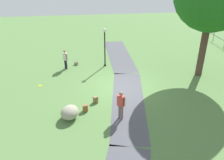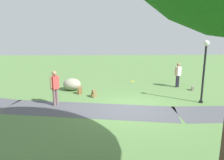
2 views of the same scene
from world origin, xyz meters
name	(u,v)px [view 2 (image 2 of 2)]	position (x,y,z in m)	size (l,w,h in m)	color
ground_plane	(130,108)	(0.00, 0.00, 0.00)	(48.00, 48.00, 0.00)	#537840
footpath_segment_mid	(89,110)	(1.95, 0.18, 0.00)	(8.22, 3.25, 0.01)	#4A4B52
lamp_post	(205,65)	(-3.71, -0.71, 1.96)	(0.28, 0.28, 3.14)	black
lawn_boulder	(72,84)	(3.23, -3.36, 0.37)	(1.40, 1.31, 0.74)	gray
woman_with_handbag	(178,73)	(-3.54, -3.90, 0.91)	(0.44, 0.40, 1.58)	black
man_near_boulder	(55,86)	(3.61, -0.56, 1.00)	(0.41, 0.43, 1.71)	#6D5657
handbag_on_grass	(192,88)	(-4.23, -3.09, 0.14)	(0.33, 0.34, 0.31)	gray
backpack_by_boulder	(80,91)	(2.65, -2.50, 0.19)	(0.30, 0.32, 0.40)	brown
spare_backpack_on_lawn	(94,94)	(1.80, -1.84, 0.19)	(0.33, 0.34, 0.40)	olive
frisbee_on_grass	(133,81)	(-0.82, -5.58, 0.01)	(0.23, 0.23, 0.02)	yellow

